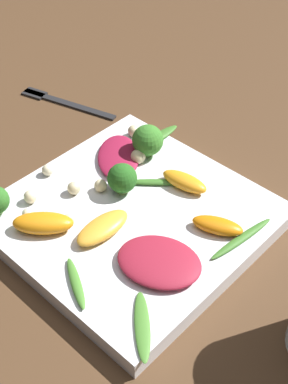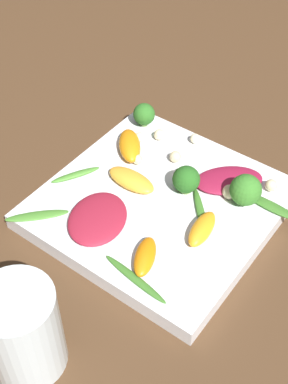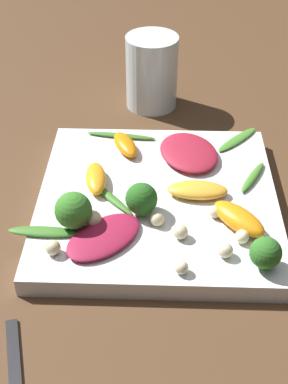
# 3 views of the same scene
# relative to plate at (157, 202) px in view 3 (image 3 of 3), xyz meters

# --- Properties ---
(ground_plane) EXTENTS (2.40, 2.40, 0.00)m
(ground_plane) POSITION_rel_plate_xyz_m (0.00, 0.00, -0.01)
(ground_plane) COLOR #4C331E
(plate) EXTENTS (0.28, 0.28, 0.02)m
(plate) POSITION_rel_plate_xyz_m (0.00, 0.00, 0.00)
(plate) COLOR white
(plate) RESTS_ON ground_plane
(drinking_glass) EXTENTS (0.08, 0.08, 0.11)m
(drinking_glass) POSITION_rel_plate_xyz_m (0.01, -0.25, 0.04)
(drinking_glass) COLOR silver
(drinking_glass) RESTS_ON ground_plane
(radicchio_leaf_0) EXTENTS (0.10, 0.10, 0.01)m
(radicchio_leaf_0) POSITION_rel_plate_xyz_m (0.06, 0.08, 0.02)
(radicchio_leaf_0) COLOR maroon
(radicchio_leaf_0) RESTS_ON plate
(radicchio_leaf_1) EXTENTS (0.10, 0.11, 0.01)m
(radicchio_leaf_1) POSITION_rel_plate_xyz_m (-0.04, -0.08, 0.02)
(radicchio_leaf_1) COLOR maroon
(radicchio_leaf_1) RESTS_ON plate
(orange_segment_0) EXTENTS (0.07, 0.07, 0.02)m
(orange_segment_0) POSITION_rel_plate_xyz_m (-0.09, 0.05, 0.02)
(orange_segment_0) COLOR orange
(orange_segment_0) RESTS_ON plate
(orange_segment_1) EXTENTS (0.03, 0.06, 0.02)m
(orange_segment_1) POSITION_rel_plate_xyz_m (0.07, -0.02, 0.02)
(orange_segment_1) COLOR orange
(orange_segment_1) RESTS_ON plate
(orange_segment_2) EXTENTS (0.07, 0.03, 0.02)m
(orange_segment_2) POSITION_rel_plate_xyz_m (-0.05, 0.00, 0.02)
(orange_segment_2) COLOR #FCAD33
(orange_segment_2) RESTS_ON plate
(orange_segment_3) EXTENTS (0.04, 0.06, 0.02)m
(orange_segment_3) POSITION_rel_plate_xyz_m (0.04, -0.09, 0.02)
(orange_segment_3) COLOR orange
(orange_segment_3) RESTS_ON plate
(broccoli_floret_0) EXTENTS (0.04, 0.04, 0.04)m
(broccoli_floret_0) POSITION_rel_plate_xyz_m (0.09, 0.06, 0.03)
(broccoli_floret_0) COLOR #84AD5B
(broccoli_floret_0) RESTS_ON plate
(broccoli_floret_1) EXTENTS (0.03, 0.03, 0.04)m
(broccoli_floret_1) POSITION_rel_plate_xyz_m (-0.11, 0.11, 0.03)
(broccoli_floret_1) COLOR #84AD5B
(broccoli_floret_1) RESTS_ON plate
(broccoli_floret_2) EXTENTS (0.04, 0.04, 0.04)m
(broccoli_floret_2) POSITION_rel_plate_xyz_m (0.02, 0.03, 0.03)
(broccoli_floret_2) COLOR #7A9E51
(broccoli_floret_2) RESTS_ON plate
(arugula_sprig_0) EXTENTS (0.06, 0.07, 0.01)m
(arugula_sprig_0) POSITION_rel_plate_xyz_m (0.06, 0.01, 0.01)
(arugula_sprig_0) COLOR #3D7528
(arugula_sprig_0) RESTS_ON plate
(arugula_sprig_1) EXTENTS (0.06, 0.07, 0.00)m
(arugula_sprig_1) POSITION_rel_plate_xyz_m (-0.10, -0.12, 0.01)
(arugula_sprig_1) COLOR #47842D
(arugula_sprig_1) RESTS_ON plate
(arugula_sprig_2) EXTENTS (0.08, 0.02, 0.01)m
(arugula_sprig_2) POSITION_rel_plate_xyz_m (0.12, 0.07, 0.01)
(arugula_sprig_2) COLOR #3D7528
(arugula_sprig_2) RESTS_ON plate
(arugula_sprig_3) EXTENTS (0.04, 0.06, 0.01)m
(arugula_sprig_3) POSITION_rel_plate_xyz_m (-0.11, -0.03, 0.01)
(arugula_sprig_3) COLOR #47842D
(arugula_sprig_3) RESTS_ON plate
(arugula_sprig_4) EXTENTS (0.09, 0.02, 0.01)m
(arugula_sprig_4) POSITION_rel_plate_xyz_m (0.05, -0.12, 0.01)
(arugula_sprig_4) COLOR #3D7528
(arugula_sprig_4) RESTS_ON plate
(macadamia_nut_0) EXTENTS (0.02, 0.02, 0.02)m
(macadamia_nut_0) POSITION_rel_plate_xyz_m (0.11, 0.10, 0.02)
(macadamia_nut_0) COLOR beige
(macadamia_nut_0) RESTS_ON plate
(macadamia_nut_1) EXTENTS (0.01, 0.01, 0.01)m
(macadamia_nut_1) POSITION_rel_plate_xyz_m (-0.06, 0.04, 0.02)
(macadamia_nut_1) COLOR beige
(macadamia_nut_1) RESTS_ON plate
(macadamia_nut_2) EXTENTS (0.01, 0.01, 0.01)m
(macadamia_nut_2) POSITION_rel_plate_xyz_m (-0.09, 0.08, 0.02)
(macadamia_nut_2) COLOR beige
(macadamia_nut_2) RESTS_ON plate
(macadamia_nut_3) EXTENTS (0.02, 0.02, 0.02)m
(macadamia_nut_3) POSITION_rel_plate_xyz_m (-0.02, 0.07, 0.02)
(macadamia_nut_3) COLOR beige
(macadamia_nut_3) RESTS_ON plate
(macadamia_nut_4) EXTENTS (0.01, 0.01, 0.01)m
(macadamia_nut_4) POSITION_rel_plate_xyz_m (-0.02, 0.12, 0.02)
(macadamia_nut_4) COLOR beige
(macadamia_nut_4) RESTS_ON plate
(macadamia_nut_5) EXTENTS (0.02, 0.02, 0.02)m
(macadamia_nut_5) POSITION_rel_plate_xyz_m (0.07, 0.06, 0.02)
(macadamia_nut_5) COLOR beige
(macadamia_nut_5) RESTS_ON plate
(macadamia_nut_6) EXTENTS (0.02, 0.02, 0.02)m
(macadamia_nut_6) POSITION_rel_plate_xyz_m (-0.07, 0.10, 0.02)
(macadamia_nut_6) COLOR beige
(macadamia_nut_6) RESTS_ON plate
(macadamia_nut_7) EXTENTS (0.02, 0.02, 0.02)m
(macadamia_nut_7) POSITION_rel_plate_xyz_m (-0.00, 0.05, 0.02)
(macadamia_nut_7) COLOR beige
(macadamia_nut_7) RESTS_ON plate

